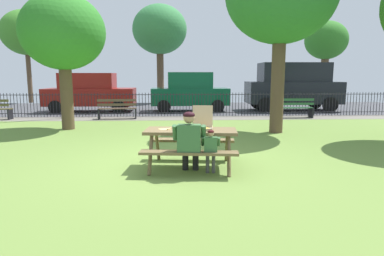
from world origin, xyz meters
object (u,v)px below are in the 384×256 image
parked_car_far_left (90,92)px  parked_car_center (293,86)px  pizza_slice_on_table (165,129)px  lamp_post_walkway (60,54)px  adult_at_table (189,140)px  far_tree_left (26,33)px  child_at_table (211,148)px  tree_midground_left (63,33)px  park_bench_center (117,109)px  pizza_box_open (202,125)px  picnic_table_foreground (191,138)px  far_tree_center (326,42)px  far_tree_midleft (160,30)px  parked_car_left (190,91)px  park_bench_right (294,108)px

parked_car_far_left → parked_car_center: (10.37, 0.00, 0.30)m
pizza_slice_on_table → lamp_post_walkway: lamp_post_walkway is taller
adult_at_table → lamp_post_walkway: bearing=120.9°
adult_at_table → far_tree_left: (-10.02, 17.10, 3.91)m
child_at_table → tree_midground_left: (-4.33, 5.61, 2.68)m
far_tree_left → park_bench_center: bearing=-50.7°
pizza_box_open → park_bench_center: (-2.99, 7.64, -0.44)m
picnic_table_foreground → pizza_slice_on_table: bearing=171.1°
pizza_slice_on_table → lamp_post_walkway: 9.30m
lamp_post_walkway → parked_car_far_left: 3.26m
far_tree_center → lamp_post_walkway: bearing=-150.2°
child_at_table → far_tree_midleft: (-1.68, 17.16, 4.27)m
parked_car_far_left → far_tree_center: size_ratio=0.81×
parked_car_left → far_tree_center: (9.60, 5.94, 3.10)m
parked_car_center → far_tree_left: far_tree_left is taller
picnic_table_foreground → parked_car_left: size_ratio=0.49×
park_bench_right → parked_car_center: parked_car_center is taller
pizza_slice_on_table → park_bench_center: size_ratio=0.17×
tree_midground_left → far_tree_midleft: size_ratio=0.69×
parked_car_center → far_tree_left: 17.21m
picnic_table_foreground → far_tree_left: bearing=121.2°
pizza_box_open → far_tree_center: (9.79, 16.56, 3.25)m
tree_midground_left → parked_car_left: size_ratio=1.13×
pizza_slice_on_table → tree_midground_left: (-3.49, 4.96, 2.42)m
adult_at_table → child_at_table: size_ratio=1.38×
park_bench_center → pizza_slice_on_table: bearing=-73.4°
picnic_table_foreground → park_bench_center: (-2.76, 7.67, -0.18)m
adult_at_table → parked_car_center: bearing=62.5°
far_tree_left → far_tree_midleft: size_ratio=0.93×
parked_car_left → picnic_table_foreground: bearing=-92.3°
picnic_table_foreground → parked_car_center: (5.76, 10.66, 0.71)m
park_bench_center → parked_car_far_left: bearing=121.8°
adult_at_table → lamp_post_walkway: (-5.05, 8.43, 2.05)m
park_bench_right → lamp_post_walkway: size_ratio=0.36×
pizza_slice_on_table → park_bench_right: size_ratio=0.17×
pizza_box_open → far_tree_left: far_tree_left is taller
pizza_box_open → child_at_table: 0.70m
far_tree_left → far_tree_midleft: (8.73, 0.00, 0.23)m
lamp_post_walkway → parked_car_left: (5.52, 2.73, -1.70)m
child_at_table → parked_car_center: 12.49m
park_bench_center → far_tree_midleft: (1.43, 8.92, 4.38)m
park_bench_center → tree_midground_left: size_ratio=0.36×
parked_car_left → parked_car_center: size_ratio=0.83×
park_bench_right → tree_midground_left: bearing=-163.4°
child_at_table → picnic_table_foreground: bearing=121.0°
adult_at_table → far_tree_center: size_ratio=0.22×
lamp_post_walkway → pizza_box_open: bearing=-56.0°
far_tree_center → park_bench_right: bearing=-120.3°
park_bench_right → far_tree_left: bearing=149.1°
adult_at_table → far_tree_left: far_tree_left is taller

